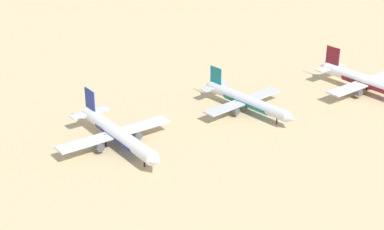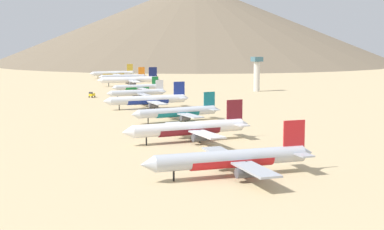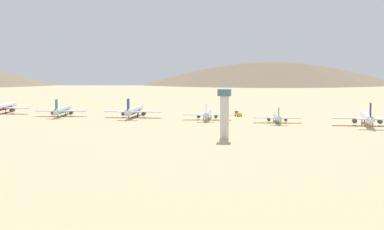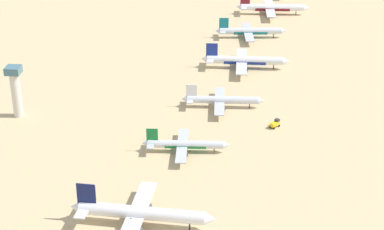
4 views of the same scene
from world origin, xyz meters
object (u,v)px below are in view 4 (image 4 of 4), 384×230
object	(u,v)px
parked_jet_4	(222,100)
parked_jet_6	(250,31)
parked_jet_5	(244,60)
service_truck	(275,123)
control_tower	(16,89)
parked_jet_3	(185,144)
parked_jet_2	(140,213)
parked_jet_7	(272,8)

from	to	relation	value
parked_jet_4	parked_jet_6	bearing A→B (deg)	82.55
parked_jet_5	service_truck	world-z (taller)	parked_jet_5
service_truck	control_tower	size ratio (longest dim) A/B	0.21
control_tower	parked_jet_3	bearing A→B (deg)	-19.35
parked_jet_2	parked_jet_5	distance (m)	165.82
service_truck	parked_jet_7	bearing A→B (deg)	88.83
parked_jet_5	service_truck	size ratio (longest dim) A/B	9.39
parked_jet_2	parked_jet_4	size ratio (longest dim) A/B	1.30
parked_jet_3	parked_jet_5	bearing A→B (deg)	76.05
parked_jet_5	parked_jet_7	world-z (taller)	parked_jet_7
parked_jet_3	parked_jet_6	xyz separation A→B (m)	(29.25, 159.78, 0.75)
parked_jet_2	control_tower	distance (m)	115.98
parked_jet_3	parked_jet_7	world-z (taller)	parked_jet_7
parked_jet_6	control_tower	bearing A→B (deg)	-131.86
parked_jet_3	service_truck	distance (m)	50.24
parked_jet_6	parked_jet_7	xyz separation A→B (m)	(16.14, 53.73, 0.61)
service_truck	control_tower	bearing A→B (deg)	178.98
service_truck	control_tower	world-z (taller)	control_tower
parked_jet_3	parked_jet_6	distance (m)	162.44
parked_jet_3	parked_jet_4	world-z (taller)	parked_jet_4
parked_jet_3	control_tower	world-z (taller)	control_tower
parked_jet_7	control_tower	distance (m)	225.94
service_truck	control_tower	distance (m)	128.91
parked_jet_7	parked_jet_2	bearing A→B (deg)	-101.86
control_tower	parked_jet_4	bearing A→B (deg)	10.24
parked_jet_4	parked_jet_6	size ratio (longest dim) A/B	0.90
parked_jet_4	parked_jet_6	xyz separation A→B (m)	(14.51, 111.03, 0.41)
parked_jet_2	parked_jet_4	distance (m)	109.34
parked_jet_4	parked_jet_2	bearing A→B (deg)	-103.89
parked_jet_7	parked_jet_5	bearing A→B (deg)	-100.12
parked_jet_6	control_tower	world-z (taller)	control_tower
parked_jet_4	parked_jet_6	distance (m)	111.98
parked_jet_4	service_truck	world-z (taller)	parked_jet_4
parked_jet_3	parked_jet_7	xyz separation A→B (m)	(45.39, 213.50, 1.36)
parked_jet_2	parked_jet_6	xyz separation A→B (m)	(40.75, 217.17, -0.83)
parked_jet_6	parked_jet_7	size ratio (longest dim) A/B	0.88
parked_jet_7	service_truck	distance (m)	185.43
parked_jet_4	parked_jet_7	xyz separation A→B (m)	(30.65, 164.76, 1.02)
parked_jet_6	parked_jet_7	world-z (taller)	parked_jet_7
parked_jet_5	parked_jet_7	distance (m)	111.07
parked_jet_4	parked_jet_5	distance (m)	56.53
control_tower	parked_jet_6	bearing A→B (deg)	48.14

